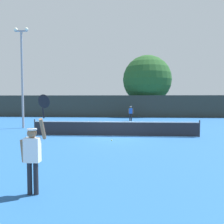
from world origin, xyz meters
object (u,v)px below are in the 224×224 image
at_px(player_serving, 33,151).
at_px(large_tree, 147,80).
at_px(player_receiving, 131,112).
at_px(parked_car_mid, 136,109).
at_px(parked_car_far, 165,110).
at_px(tennis_ball, 112,140).
at_px(parked_car_near, 100,109).
at_px(light_pole, 22,72).

relative_size(player_serving, large_tree, 0.28).
bearing_deg(player_receiving, player_serving, 81.91).
relative_size(parked_car_mid, parked_car_far, 1.04).
relative_size(large_tree, parked_car_far, 2.08).
distance_m(player_serving, parked_car_far, 30.82).
distance_m(tennis_ball, parked_car_near, 23.35).
bearing_deg(parked_car_far, parked_car_near, 173.71).
bearing_deg(parked_car_mid, large_tree, -66.58).
distance_m(large_tree, parked_car_mid, 7.01).
bearing_deg(parked_car_near, parked_car_mid, 33.26).
height_order(large_tree, parked_car_far, large_tree).
xyz_separation_m(player_receiving, large_tree, (2.55, 8.50, 4.29)).
xyz_separation_m(light_pole, parked_car_far, (14.53, 17.05, -3.90)).
bearing_deg(parked_car_near, parked_car_far, 4.11).
bearing_deg(light_pole, player_serving, -63.64).
distance_m(light_pole, parked_car_near, 18.76).
relative_size(player_serving, parked_car_near, 0.56).
height_order(player_serving, player_receiving, player_serving).
bearing_deg(player_receiving, tennis_ball, 83.85).
bearing_deg(parked_car_mid, player_receiving, -86.50).
relative_size(tennis_ball, parked_car_far, 0.02).
bearing_deg(large_tree, tennis_ball, -100.58).
xyz_separation_m(large_tree, parked_car_mid, (-1.39, 5.17, -4.52)).
bearing_deg(large_tree, parked_car_near, 161.53).
bearing_deg(tennis_ball, parked_car_far, 73.05).
bearing_deg(tennis_ball, parked_car_mid, 84.55).
bearing_deg(light_pole, parked_car_near, 76.53).
relative_size(player_serving, parked_car_far, 0.59).
distance_m(light_pole, parked_car_far, 22.74).
distance_m(parked_car_near, parked_car_mid, 6.52).
height_order(light_pole, large_tree, large_tree).
bearing_deg(light_pole, player_receiving, 37.36).
relative_size(light_pole, parked_car_near, 1.85).
xyz_separation_m(player_serving, tennis_ball, (1.47, 7.41, -1.07)).
distance_m(large_tree, parked_car_far, 5.64).
height_order(tennis_ball, parked_car_mid, parked_car_mid).
xyz_separation_m(parked_car_near, parked_car_far, (10.25, -0.80, 0.00)).
xyz_separation_m(light_pole, parked_car_near, (4.28, 17.85, -3.90)).
bearing_deg(parked_car_near, light_pole, -94.92).
bearing_deg(large_tree, player_serving, -100.75).
bearing_deg(parked_car_mid, parked_car_far, -30.79).
bearing_deg(parked_car_far, tennis_ball, -108.79).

